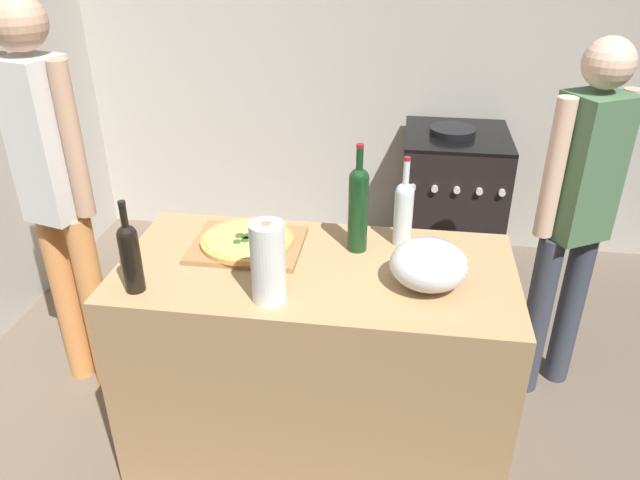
{
  "coord_description": "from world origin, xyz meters",
  "views": [
    {
      "loc": [
        0.23,
        -1.15,
        1.98
      ],
      "look_at": [
        -0.05,
        0.77,
        0.94
      ],
      "focal_mm": 34.43,
      "sensor_mm": 36.0,
      "label": 1
    }
  ],
  "objects": [
    {
      "name": "wine_bottle_green",
      "position": [
        0.08,
        0.81,
        1.06
      ],
      "size": [
        0.07,
        0.07,
        0.4
      ],
      "color": "#143819",
      "rests_on": "counter"
    },
    {
      "name": "counter",
      "position": [
        -0.05,
        0.67,
        0.44
      ],
      "size": [
        1.39,
        0.67,
        0.89
      ],
      "primitive_type": "cube",
      "color": "tan",
      "rests_on": "ground_plane"
    },
    {
      "name": "pizza",
      "position": [
        -0.32,
        0.77,
        0.92
      ],
      "size": [
        0.34,
        0.34,
        0.03
      ],
      "color": "tan",
      "rests_on": "cutting_board"
    },
    {
      "name": "person_in_stripes",
      "position": [
        -1.17,
        0.96,
        1.0
      ],
      "size": [
        0.36,
        0.24,
        1.73
      ],
      "color": "#D88C4C",
      "rests_on": "ground_plane"
    },
    {
      "name": "stove",
      "position": [
        0.52,
        2.24,
        0.44
      ],
      "size": [
        0.59,
        0.63,
        0.91
      ],
      "color": "black",
      "rests_on": "ground_plane"
    },
    {
      "name": "person_in_red",
      "position": [
        0.94,
        1.24,
        0.91
      ],
      "size": [
        0.35,
        0.28,
        1.59
      ],
      "color": "#383D4C",
      "rests_on": "ground_plane"
    },
    {
      "name": "ground_plane",
      "position": [
        0.0,
        1.3,
        -0.01
      ],
      "size": [
        4.21,
        3.19,
        0.02
      ],
      "primitive_type": "cube",
      "color": "#6B5B4C"
    },
    {
      "name": "kitchen_wall_rear",
      "position": [
        0.0,
        2.64,
        1.3
      ],
      "size": [
        4.21,
        0.1,
        2.6
      ],
      "primitive_type": "cube",
      "color": "#BCB7AD",
      "rests_on": "ground_plane"
    },
    {
      "name": "mixing_bowl",
      "position": [
        0.33,
        0.6,
        0.96
      ],
      "size": [
        0.26,
        0.26,
        0.16
      ],
      "color": "#B2B2B7",
      "rests_on": "counter"
    },
    {
      "name": "paper_towel_roll",
      "position": [
        -0.16,
        0.44,
        1.02
      ],
      "size": [
        0.11,
        0.11,
        0.27
      ],
      "color": "white",
      "rests_on": "counter"
    },
    {
      "name": "wine_bottle_amber",
      "position": [
        -0.61,
        0.44,
        1.02
      ],
      "size": [
        0.07,
        0.07,
        0.32
      ],
      "color": "black",
      "rests_on": "counter"
    },
    {
      "name": "wine_bottle_dark",
      "position": [
        0.24,
        0.88,
        1.02
      ],
      "size": [
        0.07,
        0.07,
        0.34
      ],
      "color": "silver",
      "rests_on": "counter"
    },
    {
      "name": "cutting_board",
      "position": [
        -0.32,
        0.77,
        0.9
      ],
      "size": [
        0.4,
        0.32,
        0.02
      ],
      "primitive_type": "cube",
      "color": "#9E7247",
      "rests_on": "counter"
    }
  ]
}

